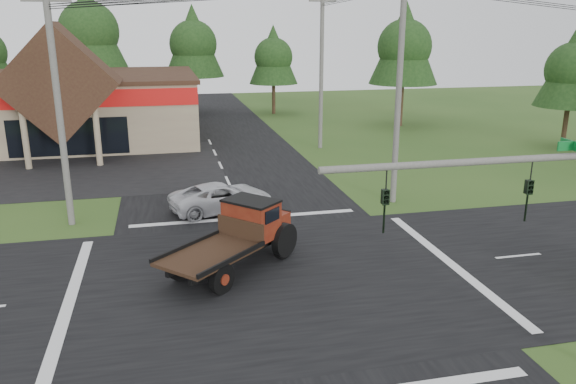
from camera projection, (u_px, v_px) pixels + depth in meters
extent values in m
plane|color=#2E4E1C|center=(274.00, 280.00, 20.37)|extent=(120.00, 120.00, 0.00)
cube|color=black|center=(274.00, 280.00, 20.36)|extent=(12.00, 120.00, 0.02)
cube|color=black|center=(274.00, 280.00, 20.36)|extent=(120.00, 12.00, 0.02)
cube|color=gray|center=(1.00, 110.00, 44.36)|extent=(30.00, 15.00, 5.00)
cube|color=#361D16|center=(60.00, 83.00, 36.88)|extent=(7.78, 4.00, 7.78)
cylinder|color=gray|center=(25.00, 139.00, 35.76)|extent=(0.40, 0.40, 4.00)
cylinder|color=gray|center=(97.00, 136.00, 36.68)|extent=(0.40, 0.40, 4.00)
cube|color=black|center=(69.00, 137.00, 38.87)|extent=(8.00, 0.08, 2.60)
cylinder|color=#595651|center=(493.00, 161.00, 12.39)|extent=(8.00, 0.16, 0.16)
imported|color=black|center=(528.00, 201.00, 12.88)|extent=(0.16, 0.20, 1.00)
imported|color=black|center=(385.00, 212.00, 12.14)|extent=(0.16, 0.20, 1.00)
cube|color=#0C6626|center=(573.00, 146.00, 12.74)|extent=(0.80, 0.04, 0.22)
cylinder|color=#595651|center=(59.00, 112.00, 24.68)|extent=(0.30, 0.30, 10.50)
cube|color=#595651|center=(46.00, 0.00, 23.36)|extent=(2.00, 0.12, 0.12)
cylinder|color=#595651|center=(399.00, 91.00, 27.91)|extent=(0.30, 0.30, 11.50)
cylinder|color=#595651|center=(321.00, 73.00, 41.05)|extent=(0.30, 0.30, 11.20)
cube|color=#595651|center=(323.00, 1.00, 39.64)|extent=(2.00, 0.12, 0.12)
cylinder|color=#332316|center=(95.00, 95.00, 55.98)|extent=(0.36, 0.36, 4.55)
cone|color=#173213|center=(88.00, 27.00, 54.12)|extent=(7.28, 7.28, 8.58)
sphere|color=#173213|center=(89.00, 31.00, 54.23)|extent=(5.72, 5.72, 5.72)
cylinder|color=#332316|center=(196.00, 95.00, 59.12)|extent=(0.36, 0.36, 3.85)
cone|color=#173213|center=(193.00, 41.00, 57.55)|extent=(6.16, 6.16, 7.26)
sphere|color=#173213|center=(193.00, 44.00, 57.64)|extent=(4.84, 4.84, 4.84)
cylinder|color=#332316|center=(274.00, 99.00, 59.03)|extent=(0.36, 0.36, 3.15)
cone|color=#173213|center=(273.00, 54.00, 57.75)|extent=(5.04, 5.04, 5.94)
sphere|color=#173213|center=(273.00, 57.00, 57.82)|extent=(3.96, 3.96, 3.96)
cylinder|color=#332316|center=(401.00, 105.00, 51.69)|extent=(0.36, 0.36, 3.85)
cone|color=#173213|center=(405.00, 43.00, 50.11)|extent=(6.16, 6.16, 7.26)
sphere|color=#173213|center=(404.00, 46.00, 50.21)|extent=(4.84, 4.84, 4.84)
cylinder|color=#332316|center=(565.00, 127.00, 42.24)|extent=(0.36, 0.36, 3.15)
cone|color=#173213|center=(574.00, 66.00, 40.96)|extent=(5.04, 5.04, 5.94)
sphere|color=#173213|center=(573.00, 69.00, 41.03)|extent=(3.96, 3.96, 3.96)
imported|color=silver|center=(221.00, 197.00, 27.89)|extent=(5.52, 3.63, 1.41)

